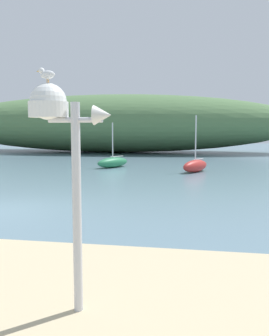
% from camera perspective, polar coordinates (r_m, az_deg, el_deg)
% --- Properties ---
extents(ground_plane, '(120.00, 120.00, 0.00)m').
position_cam_1_polar(ground_plane, '(12.67, -19.86, -6.34)').
color(ground_plane, slate).
extents(distant_hill, '(43.30, 12.22, 6.68)m').
position_cam_1_polar(distant_hill, '(42.43, -3.77, 7.09)').
color(distant_hill, '#517547').
rests_on(distant_hill, ground).
extents(mast_structure, '(1.10, 0.52, 3.07)m').
position_cam_1_polar(mast_structure, '(4.82, -12.16, 6.77)').
color(mast_structure, silver).
rests_on(mast_structure, beach_sand).
extents(seagull_on_radar, '(0.27, 0.10, 0.20)m').
position_cam_1_polar(seagull_on_radar, '(4.92, -13.84, 14.37)').
color(seagull_on_radar, orange).
rests_on(seagull_on_radar, mast_structure).
extents(sailboat_by_sandbar, '(2.20, 2.86, 3.14)m').
position_cam_1_polar(sailboat_by_sandbar, '(25.05, -3.49, 0.93)').
color(sailboat_by_sandbar, '#287A4C').
rests_on(sailboat_by_sandbar, ground).
extents(sailboat_off_point, '(1.94, 2.69, 3.53)m').
position_cam_1_polar(sailboat_off_point, '(22.65, 9.67, 0.37)').
color(sailboat_off_point, '#B72D28').
rests_on(sailboat_off_point, ground).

